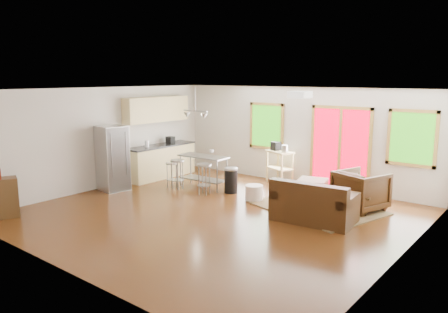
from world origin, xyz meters
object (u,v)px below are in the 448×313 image
Objects in this scene: rug at (316,208)px; refrigerator at (113,158)px; ottoman at (312,188)px; kitchen_cart at (279,155)px; loveseat at (313,205)px; coffee_table at (347,195)px; armchair at (361,189)px; island at (203,166)px.

refrigerator reaches higher than rug.
kitchen_cart is at bearing 152.56° from ottoman.
loveseat is 1.12m from coffee_table.
rug is 1.52× the size of loveseat.
kitchen_cart reaches higher than rug.
loveseat is 1.46× the size of coffee_table.
armchair is 0.70× the size of island.
kitchen_cart is at bearing 153.10° from coffee_table.
kitchen_cart is (-1.89, 1.49, 0.75)m from rug.
refrigerator is at bearing -131.87° from kitchen_cart.
refrigerator is (-4.82, -1.78, 0.81)m from rug.
armchair is at bearing 30.58° from refrigerator.
armchair is 0.58× the size of refrigerator.
island is (-2.66, -0.95, 0.36)m from ottoman.
rug is 0.97m from loveseat.
ottoman is (-0.52, 0.78, 0.20)m from rug.
rug is 1.54× the size of refrigerator.
loveseat is at bearing -62.18° from ottoman.
coffee_table is (0.59, 0.24, 0.34)m from rug.
refrigerator is 1.21× the size of island.
ottoman is 5.04m from refrigerator.
rug is at bearing 50.76° from armchair.
armchair reaches higher than loveseat.
armchair reaches higher than coffee_table.
loveseat reaches higher than rug.
refrigerator is at bearing -174.98° from loveseat.
loveseat reaches higher than island.
ottoman is (-0.86, 1.63, -0.12)m from loveseat.
rug is 5.20m from refrigerator.
kitchen_cart is (-1.37, 0.71, 0.55)m from ottoman.
loveseat reaches higher than coffee_table.
island is at bearing -177.05° from rug.
kitchen_cart reaches higher than coffee_table.
rug is at bearing -56.54° from ottoman.
coffee_table is at bearing 72.33° from loveseat.
loveseat is 1.01× the size of refrigerator.
loveseat is (0.34, -0.85, 0.32)m from rug.
armchair is 1.36m from ottoman.
refrigerator reaches higher than loveseat.
rug is 1.04m from armchair.
island is at bearing -160.44° from ottoman.
loveseat is 1.74× the size of armchair.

